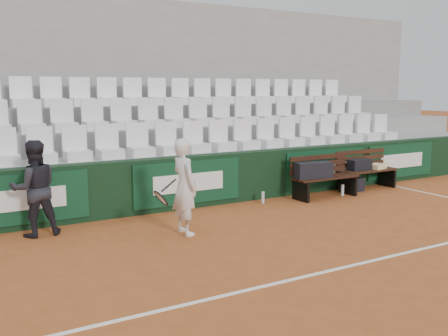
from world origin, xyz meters
TOP-DOWN VIEW (x-y plane):
  - ground at (0.00, 0.00)m, footprint 80.00×80.00m
  - court_baseline at (0.00, 0.00)m, footprint 18.00×0.06m
  - back_barrier at (0.07, 3.99)m, footprint 18.00×0.34m
  - grandstand_tier_front at (0.00, 4.62)m, footprint 18.00×0.95m
  - grandstand_tier_mid at (0.00, 5.58)m, footprint 18.00×0.95m
  - grandstand_tier_back at (0.00, 6.53)m, footprint 18.00×0.95m
  - grandstand_rear_wall at (0.00, 7.15)m, footprint 18.00×0.30m
  - seat_row_front at (0.00, 4.45)m, footprint 11.90×0.44m
  - seat_row_mid at (0.00, 5.40)m, footprint 11.90×0.44m
  - seat_row_back at (0.00, 6.35)m, footprint 11.90×0.44m
  - bench_left at (2.76, 3.34)m, footprint 1.50×0.56m
  - bench_right at (4.20, 3.57)m, footprint 1.50×0.56m
  - sports_bag_left at (2.43, 3.36)m, footprint 0.80×0.47m
  - sports_bag_right at (3.98, 3.59)m, footprint 0.53×0.25m
  - towel at (4.47, 3.54)m, footprint 0.45×0.37m
  - sports_bag_ground at (3.72, 3.54)m, footprint 0.50×0.31m
  - water_bottle_near at (1.33, 3.56)m, footprint 0.06×0.06m
  - water_bottle_far at (3.21, 3.30)m, footprint 0.07×0.07m
  - tennis_player at (-0.96, 2.40)m, footprint 0.69×0.58m
  - ball_kid at (-3.01, 3.45)m, footprint 0.74×0.58m

SIDE VIEW (x-z plane):
  - ground at x=0.00m, z-range 0.00..0.00m
  - court_baseline at x=0.00m, z-range 0.00..0.01m
  - water_bottle_near at x=1.33m, z-range 0.00..0.23m
  - water_bottle_far at x=3.21m, z-range 0.00..0.24m
  - sports_bag_ground at x=3.72m, z-range 0.00..0.30m
  - bench_left at x=2.76m, z-range 0.00..0.45m
  - bench_right at x=4.20m, z-range 0.00..0.45m
  - grandstand_tier_front at x=0.00m, z-range 0.00..1.00m
  - back_barrier at x=0.07m, z-range 0.00..1.00m
  - towel at x=4.47m, z-range 0.45..0.56m
  - sports_bag_right at x=3.98m, z-range 0.45..0.70m
  - sports_bag_left at x=2.43m, z-range 0.45..0.77m
  - grandstand_tier_mid at x=0.00m, z-range 0.00..1.45m
  - ball_kid at x=-3.01m, z-range 0.00..1.50m
  - tennis_player at x=-0.96m, z-range 0.00..1.52m
  - grandstand_tier_back at x=0.00m, z-range 0.00..1.90m
  - seat_row_front at x=0.00m, z-range 1.00..1.63m
  - seat_row_mid at x=0.00m, z-range 1.45..2.08m
  - grandstand_rear_wall at x=0.00m, z-range 0.00..4.40m
  - seat_row_back at x=0.00m, z-range 1.90..2.53m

